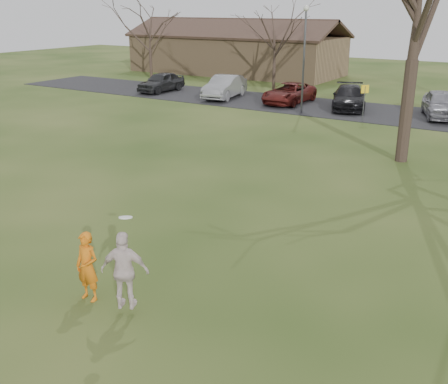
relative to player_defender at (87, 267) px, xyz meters
The scene contains 12 objects.
ground 1.27m from the player_defender, ahead, with size 120.00×120.00×0.00m, color #1E380F.
parking_strip 25.18m from the player_defender, 87.81° to the left, with size 62.00×6.50×0.04m, color black.
player_defender is the anchor object (origin of this frame).
car_0 30.31m from the player_defender, 125.42° to the left, with size 1.73×4.29×1.46m, color #252628.
car_1 27.46m from the player_defender, 115.69° to the left, with size 1.67×4.78×1.58m, color gray.
car_2 26.29m from the player_defender, 105.79° to the left, with size 2.22×4.82×1.34m, color #581814.
car_3 25.67m from the player_defender, 96.86° to the left, with size 2.00×4.91×1.43m, color black.
car_4 25.73m from the player_defender, 84.48° to the left, with size 1.84×4.58×1.56m, color gray.
catching_play 1.19m from the player_defender, ahead, with size 1.10×0.82×2.18m.
building 42.65m from the player_defender, 116.52° to the left, with size 20.60×8.50×5.14m.
lamp_post 23.42m from the player_defender, 102.54° to the left, with size 0.34×0.34×6.27m.
sign_yellow 22.18m from the player_defender, 92.68° to the left, with size 0.35×0.35×2.08m.
Camera 1 is at (7.18, -7.44, 6.26)m, focal length 42.59 mm.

